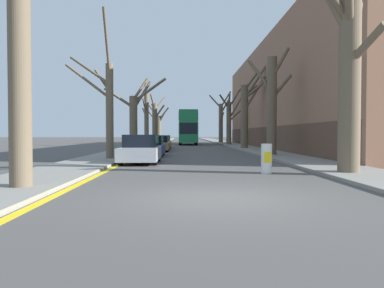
{
  "coord_description": "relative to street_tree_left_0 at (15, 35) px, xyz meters",
  "views": [
    {
      "loc": [
        -0.81,
        -8.6,
        1.49
      ],
      "look_at": [
        0.2,
        37.94,
        0.2
      ],
      "focal_mm": 35.0,
      "sensor_mm": 36.0,
      "label": 1
    }
  ],
  "objects": [
    {
      "name": "street_tree_right_1",
      "position": [
        10.13,
        14.64,
        -0.54
      ],
      "size": [
        3.09,
        2.05,
        6.96
      ],
      "color": "brown",
      "rests_on": "ground"
    },
    {
      "name": "street_tree_left_3",
      "position": [
        0.05,
        33.06,
        -0.71
      ],
      "size": [
        0.98,
        4.1,
        7.71
      ],
      "color": "brown",
      "rests_on": "ground"
    },
    {
      "name": "street_tree_right_3",
      "position": [
        10.18,
        37.74,
        -0.74
      ],
      "size": [
        3.28,
        1.7,
        7.22
      ],
      "color": "brown",
      "rests_on": "ground"
    },
    {
      "name": "parked_car_3",
      "position": [
        2.16,
        27.67,
        -3.41
      ],
      "size": [
        1.74,
        4.59,
        1.34
      ],
      "color": "#9EA3AD",
      "rests_on": "ground"
    },
    {
      "name": "ground_plane",
      "position": [
        5.15,
        -1.21,
        -4.04
      ],
      "size": [
        300.0,
        300.0,
        0.0
      ],
      "primitive_type": "plane",
      "color": "#4C4947"
    },
    {
      "name": "street_tree_left_1",
      "position": [
        0.03,
        11.2,
        -0.78
      ],
      "size": [
        2.89,
        3.89,
        7.86
      ],
      "color": "brown",
      "rests_on": "ground"
    },
    {
      "name": "sidewalk_left",
      "position": [
        -0.35,
        48.79,
        -3.98
      ],
      "size": [
        2.84,
        120.0,
        0.12
      ],
      "primitive_type": "cube",
      "color": "gray",
      "rests_on": "ground"
    },
    {
      "name": "street_tree_left_2",
      "position": [
        0.2,
        21.74,
        -1.12
      ],
      "size": [
        5.22,
        1.3,
        6.31
      ],
      "color": "brown",
      "rests_on": "ground"
    },
    {
      "name": "street_tree_left_0",
      "position": [
        0.0,
        0.0,
        0.0
      ],
      "size": [
        4.84,
        2.63,
        8.68
      ],
      "color": "brown",
      "rests_on": "ground"
    },
    {
      "name": "traffic_bollard",
      "position": [
        7.44,
        4.1,
        -3.48
      ],
      "size": [
        0.4,
        0.41,
        1.11
      ],
      "color": "white",
      "rests_on": "ground"
    },
    {
      "name": "street_tree_left_4",
      "position": [
        0.17,
        44.44,
        -0.74
      ],
      "size": [
        2.17,
        2.7,
        7.18
      ],
      "color": "brown",
      "rests_on": "ground"
    },
    {
      "name": "street_tree_right_0",
      "position": [
        10.19,
        3.41,
        -0.26
      ],
      "size": [
        2.87,
        3.01,
        7.73
      ],
      "color": "brown",
      "rests_on": "ground"
    },
    {
      "name": "sidewalk_right",
      "position": [
        10.66,
        48.79,
        -3.98
      ],
      "size": [
        2.84,
        120.0,
        0.12
      ],
      "primitive_type": "cube",
      "color": "gray",
      "rests_on": "ground"
    },
    {
      "name": "parked_car_2",
      "position": [
        2.16,
        21.92,
        -3.41
      ],
      "size": [
        1.9,
        4.58,
        1.32
      ],
      "color": "olive",
      "rests_on": "ground"
    },
    {
      "name": "street_tree_right_4",
      "position": [
        10.27,
        49.7,
        -0.42
      ],
      "size": [
        3.56,
        2.48,
        8.27
      ],
      "color": "brown",
      "rests_on": "ground"
    },
    {
      "name": "parked_car_1",
      "position": [
        2.16,
        14.97,
        -3.39
      ],
      "size": [
        1.7,
        4.54,
        1.39
      ],
      "color": "navy",
      "rests_on": "ground"
    },
    {
      "name": "street_tree_right_2",
      "position": [
        10.42,
        26.22,
        -0.26
      ],
      "size": [
        3.07,
        3.08,
        8.06
      ],
      "color": "brown",
      "rests_on": "ground"
    },
    {
      "name": "kerb_line_stripe",
      "position": [
        1.25,
        48.79,
        -4.04
      ],
      "size": [
        0.24,
        120.0,
        0.01
      ],
      "primitive_type": "cube",
      "color": "yellow",
      "rests_on": "ground"
    },
    {
      "name": "double_decker_bus",
      "position": [
        4.92,
        41.85,
        -1.48
      ],
      "size": [
        2.48,
        10.27,
        4.54
      ],
      "color": "#1E7F47",
      "rests_on": "ground"
    },
    {
      "name": "parked_car_0",
      "position": [
        2.16,
        9.17,
        -3.36
      ],
      "size": [
        1.85,
        4.17,
        1.44
      ],
      "color": "#9EA3AD",
      "rests_on": "ground"
    },
    {
      "name": "street_tree_left_5",
      "position": [
        -0.1,
        55.36,
        -1.07
      ],
      "size": [
        3.73,
        1.41,
        6.65
      ],
      "color": "brown",
      "rests_on": "ground"
    },
    {
      "name": "building_facade_right",
      "position": [
        17.07,
        27.83,
        1.27
      ],
      "size": [
        10.08,
        43.85,
        10.64
      ],
      "color": "#93664C",
      "rests_on": "ground"
    }
  ]
}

